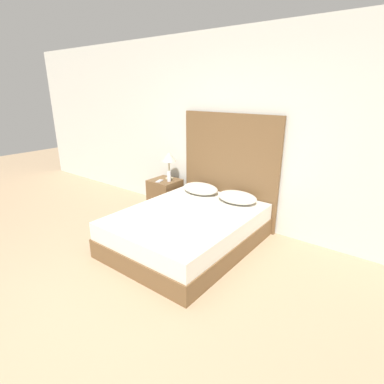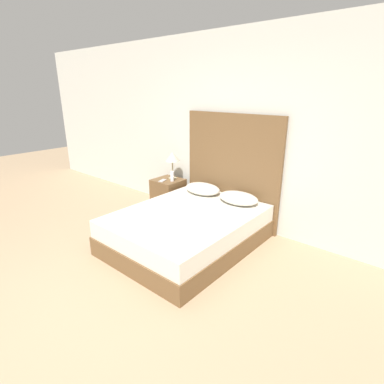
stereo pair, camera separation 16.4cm
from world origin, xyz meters
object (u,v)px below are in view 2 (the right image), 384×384
at_px(bed, 187,229).
at_px(table_lamp, 172,158).
at_px(phone_on_nightstand, 163,181).
at_px(nightstand, 168,195).
at_px(phone_on_bed, 178,207).

distance_m(bed, table_lamp, 1.44).
distance_m(bed, phone_on_nightstand, 1.25).
xyz_separation_m(nightstand, phone_on_nightstand, (-0.01, -0.11, 0.27)).
bearing_deg(phone_on_bed, table_lamp, 137.07).
bearing_deg(table_lamp, phone_on_nightstand, -102.30).
distance_m(nightstand, phone_on_nightstand, 0.29).
bearing_deg(bed, table_lamp, 141.82).
relative_size(phone_on_bed, nightstand, 0.30).
bearing_deg(nightstand, bed, -34.30).
height_order(nightstand, phone_on_nightstand, phone_on_nightstand).
relative_size(bed, phone_on_nightstand, 11.65).
xyz_separation_m(bed, phone_on_nightstand, (-1.05, 0.60, 0.31)).
height_order(bed, phone_on_bed, phone_on_bed).
bearing_deg(bed, phone_on_bed, 166.85).
bearing_deg(phone_on_nightstand, phone_on_bed, -33.16).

